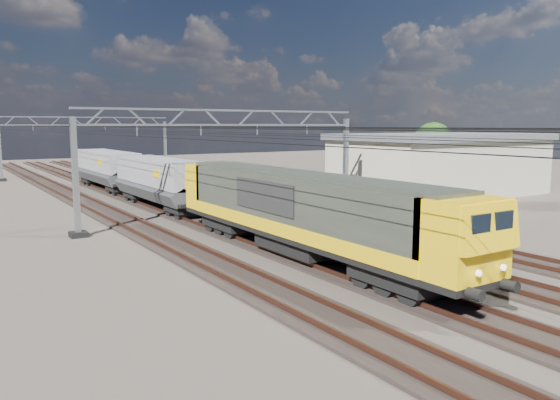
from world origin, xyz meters
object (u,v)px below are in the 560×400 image
catenary_gantry_far (89,144)px  industrial_shed (440,164)px  catenary_gantry_mid (230,160)px  tree_far (436,144)px  hopper_wagon_mid (107,167)px  hopper_wagon_lead (161,179)px  locomotive (300,209)px

catenary_gantry_far → industrial_shed: (22.00, -34.00, -1.18)m
catenary_gantry_mid → tree_far: size_ratio=3.09×
catenary_gantry_mid → hopper_wagon_mid: catenary_gantry_mid is taller
hopper_wagon_mid → industrial_shed: 30.80m
catenary_gantry_far → hopper_wagon_lead: 29.03m
locomotive → hopper_wagon_lead: size_ratio=1.62×
hopper_wagon_mid → industrial_shed: (24.00, -19.29, 0.49)m
catenary_gantry_far → catenary_gantry_mid: bearing=-90.0°
locomotive → industrial_shed: bearing=27.7°
catenary_gantry_far → locomotive: bearing=-92.5°
catenary_gantry_mid → tree_far: catenary_gantry_mid is taller
industrial_shed → tree_far: bearing=43.1°
catenary_gantry_mid → locomotive: (-2.00, -10.60, -1.58)m
locomotive → tree_far: 38.25m
hopper_wagon_mid → industrial_shed: industrial_shed is taller
catenary_gantry_far → hopper_wagon_mid: size_ratio=1.53×
locomotive → hopper_wagon_lead: (-0.00, 17.70, -0.09)m
catenary_gantry_far → industrial_shed: 40.51m
locomotive → industrial_shed: 27.11m
hopper_wagon_lead → industrial_shed: industrial_shed is taller
hopper_wagon_mid → locomotive: bearing=-90.0°
industrial_shed → catenary_gantry_far: bearing=122.9°
hopper_wagon_lead → tree_far: size_ratio=2.02×
hopper_wagon_lead → hopper_wagon_mid: size_ratio=1.00×
locomotive → tree_far: tree_far is taller
catenary_gantry_mid → hopper_wagon_lead: 7.56m
locomotive → industrial_shed: industrial_shed is taller
catenary_gantry_mid → locomotive: catenary_gantry_mid is taller
locomotive → tree_far: size_ratio=3.27×
hopper_wagon_mid → industrial_shed: bearing=-38.8°
hopper_wagon_mid → industrial_shed: size_ratio=0.70×
locomotive → hopper_wagon_mid: bearing=90.0°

